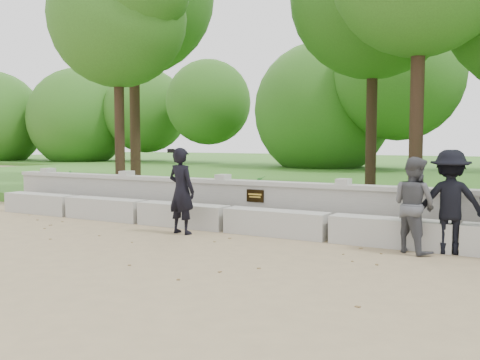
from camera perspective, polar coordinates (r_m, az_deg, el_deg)
name	(u,v)px	position (r m, az deg, el deg)	size (l,w,h in m)	color
ground	(165,249)	(8.43, -7.97, -7.31)	(80.00, 80.00, 0.00)	#98835D
lawn	(386,181)	(21.25, 15.27, -0.09)	(40.00, 22.00, 0.25)	#356D1B
concrete_bench	(227,219)	(9.96, -1.40, -4.17)	(11.90, 0.45, 0.45)	#B1AFA7
parapet_wall	(245,202)	(10.53, 0.52, -2.39)	(12.50, 0.35, 0.90)	#A6A49D
man_main	(181,191)	(9.65, -6.26, -1.16)	(0.62, 0.56, 1.55)	black
visitor_left	(414,205)	(8.39, 18.06, -2.55)	(0.88, 0.83, 1.44)	#46474B
visitor_mid	(450,202)	(8.52, 21.48, -2.17)	(1.11, 0.80, 1.55)	black
tree_left	(118,8)	(15.08, -12.93, 17.44)	(3.63, 3.63, 6.73)	#382619
shrub_a	(69,183)	(14.49, -17.79, -0.35)	(0.34, 0.23, 0.64)	#2B7B29
shrub_b	(216,191)	(11.66, -2.55, -1.15)	(0.37, 0.30, 0.67)	#2B7B29
shrub_d	(260,189)	(12.41, 2.11, -0.97)	(0.34, 0.30, 0.61)	#2B7B29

